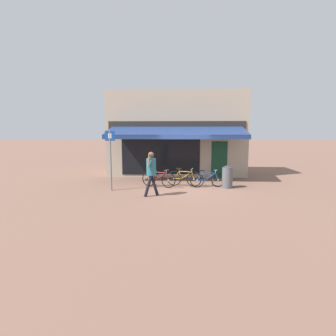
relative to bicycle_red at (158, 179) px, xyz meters
name	(u,v)px	position (x,y,z in m)	size (l,w,h in m)	color
ground_plane	(184,189)	(1.25, -0.35, -0.39)	(160.00, 160.00, 0.00)	brown
shop_front	(177,134)	(0.79, 4.21, 2.12)	(8.24, 5.01, 5.02)	tan
bike_rack_rail	(182,177)	(1.16, 0.29, 0.08)	(3.05, 0.04, 0.57)	#47494F
bicycle_red	(158,179)	(0.00, 0.00, 0.00)	(1.68, 0.70, 0.86)	black
bicycle_orange	(184,178)	(1.22, 0.24, 0.01)	(1.71, 0.57, 0.88)	black
bicycle_blue	(207,179)	(2.36, 0.11, -0.02)	(1.73, 0.62, 0.85)	black
pedestrian_adult	(151,169)	(-0.13, -1.81, 0.74)	(0.61, 0.69, 1.85)	black
litter_bin	(227,177)	(3.28, -0.03, 0.16)	(0.50, 0.50, 1.08)	#515459
parking_sign	(110,154)	(-2.06, -0.87, 1.27)	(0.44, 0.07, 2.74)	slate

